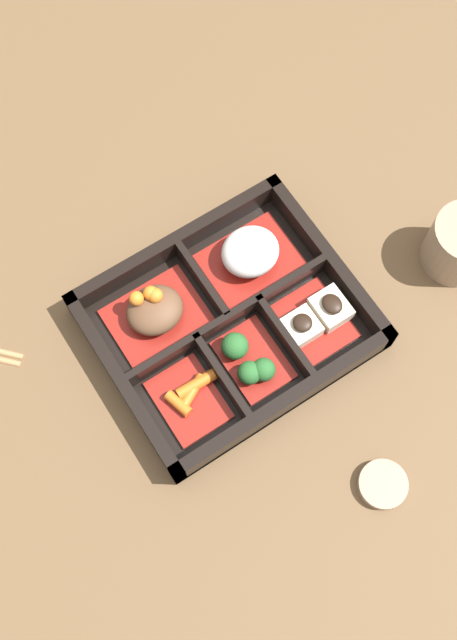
# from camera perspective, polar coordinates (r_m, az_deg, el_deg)

# --- Properties ---
(ground_plane) EXTENTS (3.00, 3.00, 0.00)m
(ground_plane) POSITION_cam_1_polar(r_m,az_deg,el_deg) (0.86, 0.00, -0.58)
(ground_plane) COLOR brown
(bento_base) EXTENTS (0.29, 0.24, 0.01)m
(bento_base) POSITION_cam_1_polar(r_m,az_deg,el_deg) (0.86, 0.00, -0.46)
(bento_base) COLOR black
(bento_base) RESTS_ON ground_plane
(bento_rim) EXTENTS (0.29, 0.24, 0.04)m
(bento_rim) POSITION_cam_1_polar(r_m,az_deg,el_deg) (0.84, 0.07, -0.21)
(bento_rim) COLOR black
(bento_rim) RESTS_ON ground_plane
(bowl_stew) EXTENTS (0.11, 0.08, 0.05)m
(bowl_stew) POSITION_cam_1_polar(r_m,az_deg,el_deg) (0.84, -5.65, 0.73)
(bowl_stew) COLOR maroon
(bowl_stew) RESTS_ON bento_base
(bowl_rice) EXTENTS (0.11, 0.08, 0.05)m
(bowl_rice) POSITION_cam_1_polar(r_m,az_deg,el_deg) (0.86, 1.66, 5.08)
(bowl_rice) COLOR maroon
(bowl_rice) RESTS_ON bento_base
(bowl_carrots) EXTENTS (0.07, 0.09, 0.02)m
(bowl_carrots) POSITION_cam_1_polar(r_m,az_deg,el_deg) (0.82, -3.01, -5.86)
(bowl_carrots) COLOR maroon
(bowl_carrots) RESTS_ON bento_base
(bowl_greens) EXTENTS (0.06, 0.09, 0.04)m
(bowl_greens) POSITION_cam_1_polar(r_m,az_deg,el_deg) (0.82, 1.54, -3.09)
(bowl_greens) COLOR maroon
(bowl_greens) RESTS_ON bento_base
(bowl_tofu) EXTENTS (0.08, 0.09, 0.03)m
(bowl_tofu) POSITION_cam_1_polar(r_m,az_deg,el_deg) (0.85, 6.75, 0.17)
(bowl_tofu) COLOR maroon
(bowl_tofu) RESTS_ON bento_base
(sauce_dish) EXTENTS (0.05, 0.05, 0.01)m
(sauce_dish) POSITION_cam_1_polar(r_m,az_deg,el_deg) (0.83, 11.67, -12.17)
(sauce_dish) COLOR gray
(sauce_dish) RESTS_ON ground_plane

